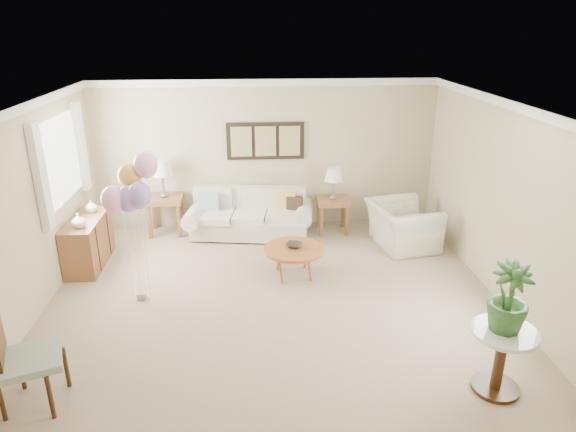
% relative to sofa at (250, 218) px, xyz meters
% --- Properties ---
extents(ground_plane, '(6.00, 6.00, 0.00)m').
position_rel_sofa_xyz_m(ground_plane, '(0.30, -2.49, -0.32)').
color(ground_plane, tan).
extents(room_shell, '(6.04, 6.04, 2.60)m').
position_rel_sofa_xyz_m(room_shell, '(0.19, -2.39, 1.31)').
color(room_shell, '#BDB593').
rests_on(room_shell, ground).
extents(wall_art_triptych, '(1.35, 0.06, 0.65)m').
position_rel_sofa_xyz_m(wall_art_triptych, '(0.30, 0.48, 1.23)').
color(wall_art_triptych, black).
rests_on(wall_art_triptych, ground).
extents(sofa, '(2.28, 1.09, 0.80)m').
position_rel_sofa_xyz_m(sofa, '(0.00, 0.00, 0.00)').
color(sofa, beige).
rests_on(sofa, ground).
extents(end_table_left, '(0.62, 0.56, 0.67)m').
position_rel_sofa_xyz_m(end_table_left, '(-1.47, 0.19, 0.25)').
color(end_table_left, olive).
rests_on(end_table_left, ground).
extents(end_table_right, '(0.56, 0.51, 0.61)m').
position_rel_sofa_xyz_m(end_table_right, '(1.45, 0.04, 0.19)').
color(end_table_right, olive).
rests_on(end_table_right, ground).
extents(lamp_left, '(0.37, 0.37, 0.65)m').
position_rel_sofa_xyz_m(lamp_left, '(-1.47, 0.19, 0.85)').
color(lamp_left, gray).
rests_on(lamp_left, end_table_left).
extents(lamp_right, '(0.31, 0.31, 0.55)m').
position_rel_sofa_xyz_m(lamp_right, '(1.45, 0.04, 0.71)').
color(lamp_right, gray).
rests_on(lamp_right, end_table_right).
extents(coffee_table, '(0.88, 0.88, 0.44)m').
position_rel_sofa_xyz_m(coffee_table, '(0.62, -1.60, 0.09)').
color(coffee_table, '#9D6631').
rests_on(coffee_table, ground).
extents(decor_bowl, '(0.31, 0.31, 0.06)m').
position_rel_sofa_xyz_m(decor_bowl, '(0.63, -1.57, 0.16)').
color(decor_bowl, '#2B221D').
rests_on(decor_bowl, coffee_table).
extents(armchair, '(1.14, 1.25, 0.72)m').
position_rel_sofa_xyz_m(armchair, '(2.50, -0.66, 0.04)').
color(armchair, beige).
rests_on(armchair, ground).
extents(side_table, '(0.65, 0.65, 0.70)m').
position_rel_sofa_xyz_m(side_table, '(2.46, -4.23, 0.21)').
color(side_table, silver).
rests_on(side_table, ground).
extents(potted_plant, '(0.40, 0.40, 0.71)m').
position_rel_sofa_xyz_m(potted_plant, '(2.45, -4.22, 0.74)').
color(potted_plant, '#274721').
rests_on(potted_plant, side_table).
extents(accent_chair, '(0.72, 0.72, 1.14)m').
position_rel_sofa_xyz_m(accent_chair, '(-2.19, -4.09, 0.28)').
color(accent_chair, gray).
rests_on(accent_chair, ground).
extents(credenza, '(0.46, 1.20, 0.74)m').
position_rel_sofa_xyz_m(credenza, '(-2.46, -0.99, 0.05)').
color(credenza, olive).
rests_on(credenza, ground).
extents(vase_white, '(0.22, 0.22, 0.21)m').
position_rel_sofa_xyz_m(vase_white, '(-2.44, -1.31, 0.53)').
color(vase_white, silver).
rests_on(vase_white, credenza).
extents(vase_sage, '(0.23, 0.23, 0.19)m').
position_rel_sofa_xyz_m(vase_sage, '(-2.44, -0.68, 0.52)').
color(vase_sage, beige).
rests_on(vase_sage, credenza).
extents(balloon_cluster, '(0.69, 0.53, 2.01)m').
position_rel_sofa_xyz_m(balloon_cluster, '(-1.45, -2.13, 1.26)').
color(balloon_cluster, gray).
rests_on(balloon_cluster, ground).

